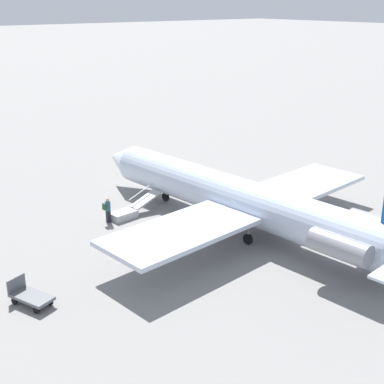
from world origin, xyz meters
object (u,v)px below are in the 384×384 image
Objects in this scene: passenger at (107,209)px; luggage_cart at (30,296)px; boarding_stairs at (128,212)px; airplane_main at (247,201)px.

luggage_cart is (-6.69, 8.20, -0.54)m from passenger.
boarding_stairs is 1.68× the size of luggage_cart.
passenger reaches higher than luggage_cart.
luggage_cart is at bearing 83.27° from airplane_main.
boarding_stairs is at bearing -5.02° from passenger.
airplane_main is 6.91× the size of boarding_stairs.
passenger is at bearing -70.55° from luggage_cart.
boarding_stairs reaches higher than luggage_cart.
airplane_main is 8.57m from boarding_stairs.
boarding_stairs is at bearing -75.36° from luggage_cart.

